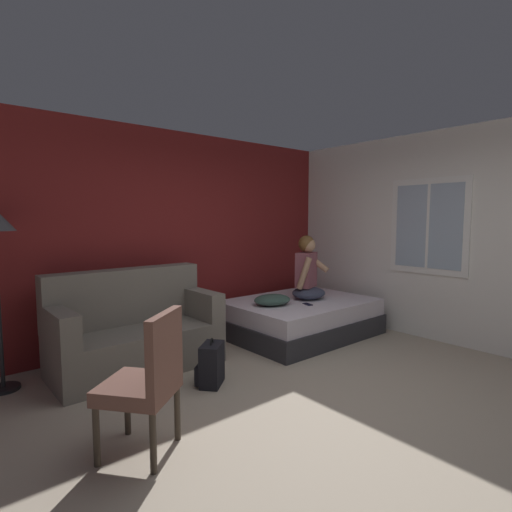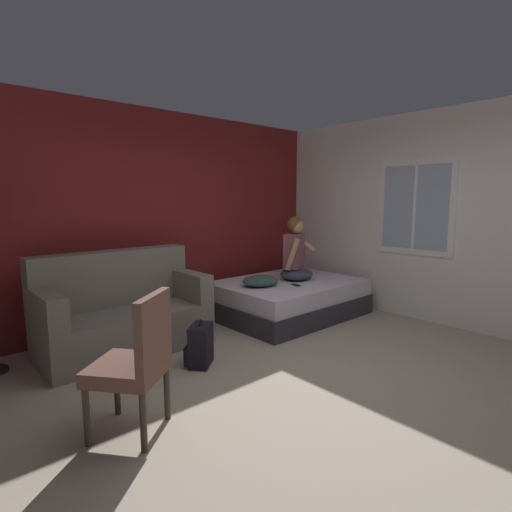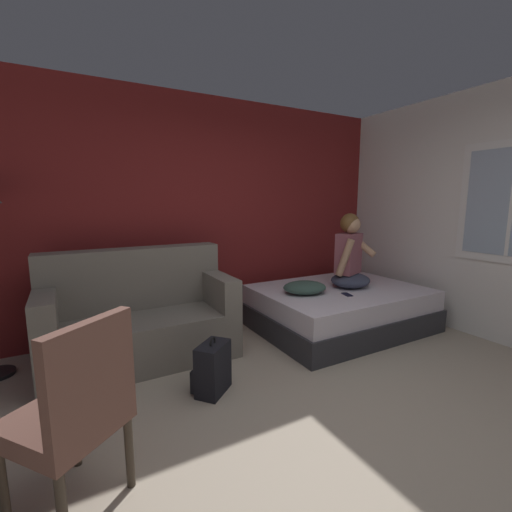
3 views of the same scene
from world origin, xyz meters
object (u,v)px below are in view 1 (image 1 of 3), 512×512
Objects in this scene: person_seated at (308,273)px; backpack at (211,365)px; couch at (135,331)px; side_chair at (148,378)px; bed at (300,317)px; cell_phone at (308,304)px; throw_pillow at (272,300)px.

backpack is (-2.00, -0.60, -0.64)m from person_seated.
couch is 1.68m from side_chair.
cell_phone is (-0.14, -0.27, 0.25)m from bed.
throw_pillow is at bearing 179.63° from bed.
couch reaches higher than cell_phone.
side_chair is 2.85m from cell_phone.
bed is 0.39m from cell_phone.
couch is 0.99m from backpack.
person_seated is at bearing 1.50° from bed.
couch is 3.55× the size of throw_pillow.
couch is at bearing -1.44° from cell_phone.
throw_pillow is 0.47m from cell_phone.
bed is 0.60m from throw_pillow.
cell_phone is (-0.29, -0.27, -0.35)m from person_seated.
bed reaches higher than backpack.
person_seated reaches higher than cell_phone.
bed is at bearing -104.05° from cell_phone.
couch reaches higher than backpack.
person_seated reaches higher than couch.
side_chair is at bearing -156.77° from person_seated.
side_chair is 6.81× the size of cell_phone.
side_chair is at bearing -110.32° from couch.
bed is 4.24× the size of backpack.
throw_pillow is at bearing 28.92° from side_chair.
couch reaches higher than side_chair.
side_chair is at bearing -151.08° from throw_pillow.
side_chair is at bearing -155.78° from bed.
cell_phone is (2.08, -0.57, 0.09)m from couch.
person_seated is at bearing 16.70° from backpack.
cell_phone is (0.37, -0.27, -0.07)m from throw_pillow.
throw_pillow is at bearing -179.96° from person_seated.
cell_phone is at bearing 10.91° from backpack.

